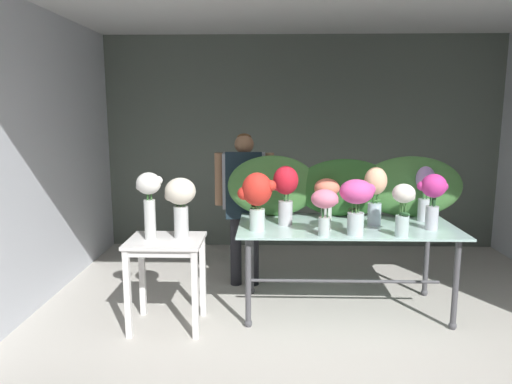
% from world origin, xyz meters
% --- Properties ---
extents(ground_plane, '(8.08, 8.08, 0.00)m').
position_xyz_m(ground_plane, '(0.00, 1.84, 0.00)').
color(ground_plane, beige).
extents(wall_back, '(5.38, 0.12, 2.84)m').
position_xyz_m(wall_back, '(0.00, 3.67, 1.42)').
color(wall_back, slate).
rests_on(wall_back, ground).
extents(wall_left, '(0.12, 3.79, 2.84)m').
position_xyz_m(wall_left, '(-2.69, 1.84, 1.42)').
color(wall_left, silver).
rests_on(wall_left, ground).
extents(display_table_glass, '(1.97, 0.95, 0.83)m').
position_xyz_m(display_table_glass, '(0.27, 1.47, 0.71)').
color(display_table_glass, silver).
rests_on(display_table_glass, ground).
extents(side_table_white, '(0.64, 0.53, 0.79)m').
position_xyz_m(side_table_white, '(-1.32, 1.09, 0.66)').
color(side_table_white, white).
rests_on(side_table_white, ground).
extents(florist, '(0.62, 0.24, 1.63)m').
position_xyz_m(florist, '(-0.70, 2.09, 1.01)').
color(florist, '#232328').
rests_on(florist, ground).
extents(foliage_backdrop, '(2.30, 0.25, 0.60)m').
position_xyz_m(foliage_backdrop, '(0.33, 1.82, 1.12)').
color(foliage_backdrop, '#477F3D').
rests_on(foliage_backdrop, display_table_glass).
extents(vase_crimson_snapdragons, '(0.25, 0.23, 0.54)m').
position_xyz_m(vase_crimson_snapdragons, '(-0.29, 1.46, 1.15)').
color(vase_crimson_snapdragons, silver).
rests_on(vase_crimson_snapdragons, display_table_glass).
extents(vase_magenta_lilies, '(0.25, 0.22, 0.49)m').
position_xyz_m(vase_magenta_lilies, '(0.99, 1.32, 1.14)').
color(vase_magenta_lilies, silver).
rests_on(vase_magenta_lilies, display_table_glass).
extents(vase_rosy_anemones, '(0.23, 0.23, 0.39)m').
position_xyz_m(vase_rosy_anemones, '(0.02, 1.08, 1.09)').
color(vase_rosy_anemones, silver).
rests_on(vase_rosy_anemones, display_table_glass).
extents(vase_lilac_hydrangea, '(0.20, 0.18, 0.52)m').
position_xyz_m(vase_lilac_hydrangea, '(1.03, 1.65, 1.13)').
color(vase_lilac_hydrangea, silver).
rests_on(vase_lilac_hydrangea, display_table_glass).
extents(vase_scarlet_peonies, '(0.34, 0.26, 0.51)m').
position_xyz_m(vase_scarlet_peonies, '(-0.55, 1.24, 1.14)').
color(vase_scarlet_peonies, silver).
rests_on(vase_scarlet_peonies, display_table_glass).
extents(vase_peach_freesia, '(0.23, 0.20, 0.53)m').
position_xyz_m(vase_peach_freesia, '(0.51, 1.46, 1.15)').
color(vase_peach_freesia, silver).
rests_on(vase_peach_freesia, display_table_glass).
extents(vase_fuchsia_stock, '(0.30, 0.28, 0.47)m').
position_xyz_m(vase_fuchsia_stock, '(0.29, 1.12, 1.13)').
color(vase_fuchsia_stock, silver).
rests_on(vase_fuchsia_stock, display_table_glass).
extents(vase_coral_tulips, '(0.24, 0.24, 0.40)m').
position_xyz_m(vase_coral_tulips, '(0.11, 1.66, 1.09)').
color(vase_coral_tulips, silver).
rests_on(vase_coral_tulips, display_table_glass).
extents(vase_ivory_roses, '(0.19, 0.19, 0.44)m').
position_xyz_m(vase_ivory_roses, '(0.67, 1.08, 1.09)').
color(vase_ivory_roses, silver).
rests_on(vase_ivory_roses, display_table_glass).
extents(vase_white_roses_tall, '(0.23, 0.20, 0.57)m').
position_xyz_m(vase_white_roses_tall, '(-1.44, 1.09, 1.15)').
color(vase_white_roses_tall, silver).
rests_on(vase_white_roses_tall, side_table_white).
extents(vase_cream_lisianthus_tall, '(0.26, 0.26, 0.52)m').
position_xyz_m(vase_cream_lisianthus_tall, '(-1.19, 1.14, 1.11)').
color(vase_cream_lisianthus_tall, silver).
rests_on(vase_cream_lisianthus_tall, side_table_white).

